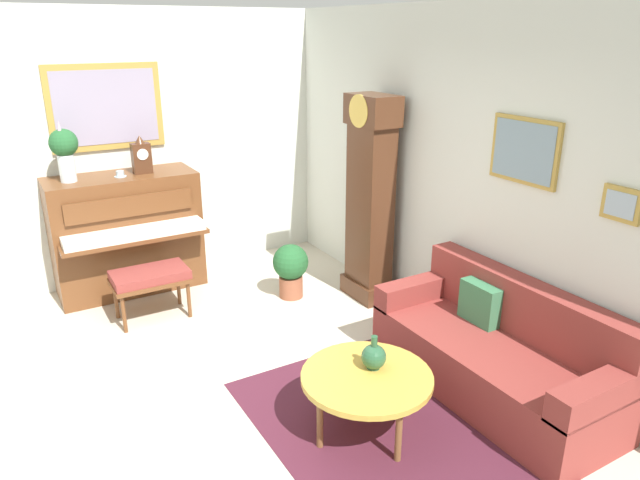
{
  "coord_description": "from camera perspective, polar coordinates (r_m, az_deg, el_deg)",
  "views": [
    {
      "loc": [
        3.62,
        -1.06,
        2.58
      ],
      "look_at": [
        -0.47,
        1.33,
        0.86
      ],
      "focal_mm": 32.72,
      "sensor_mm": 36.0,
      "label": 1
    }
  ],
  "objects": [
    {
      "name": "ground_plane",
      "position": [
        4.6,
        -11.84,
        -15.45
      ],
      "size": [
        6.4,
        6.0,
        0.1
      ],
      "primitive_type": "cube",
      "color": "beige"
    },
    {
      "name": "wall_left",
      "position": [
        6.42,
        -20.45,
        8.2
      ],
      "size": [
        0.13,
        4.9,
        2.8
      ],
      "color": "silver",
      "rests_on": "ground_plane"
    },
    {
      "name": "wall_back",
      "position": [
        5.13,
        13.26,
        6.15
      ],
      "size": [
        5.3,
        0.13,
        2.8
      ],
      "color": "silver",
      "rests_on": "ground_plane"
    },
    {
      "name": "area_rug",
      "position": [
        4.22,
        6.21,
        -17.86
      ],
      "size": [
        2.1,
        1.5,
        0.01
      ],
      "primitive_type": "cube",
      "color": "#4C1E2D",
      "rests_on": "ground_plane"
    },
    {
      "name": "piano",
      "position": [
        6.27,
        -18.35,
        0.64
      ],
      "size": [
        0.87,
        1.44,
        1.22
      ],
      "color": "brown",
      "rests_on": "ground_plane"
    },
    {
      "name": "piano_bench",
      "position": [
        5.64,
        -16.28,
        -3.59
      ],
      "size": [
        0.42,
        0.7,
        0.48
      ],
      "color": "brown",
      "rests_on": "ground_plane"
    },
    {
      "name": "grandfather_clock",
      "position": [
        5.7,
        4.9,
        3.39
      ],
      "size": [
        0.52,
        0.34,
        2.03
      ],
      "color": "#4C2B19",
      "rests_on": "ground_plane"
    },
    {
      "name": "couch",
      "position": [
        4.6,
        16.94,
        -10.55
      ],
      "size": [
        1.9,
        0.8,
        0.84
      ],
      "color": "maroon",
      "rests_on": "ground_plane"
    },
    {
      "name": "coffee_table",
      "position": [
        3.98,
        4.6,
        -13.37
      ],
      "size": [
        0.88,
        0.88,
        0.43
      ],
      "color": "gold",
      "rests_on": "ground_plane"
    },
    {
      "name": "mantel_clock",
      "position": [
        6.12,
        -17.08,
        7.84
      ],
      "size": [
        0.13,
        0.18,
        0.38
      ],
      "color": "#4C2B19",
      "rests_on": "piano"
    },
    {
      "name": "flower_vase",
      "position": [
        5.98,
        -23.74,
        8.17
      ],
      "size": [
        0.26,
        0.26,
        0.58
      ],
      "color": "silver",
      "rests_on": "piano"
    },
    {
      "name": "teacup",
      "position": [
        6.06,
        -18.96,
        6.08
      ],
      "size": [
        0.12,
        0.12,
        0.06
      ],
      "color": "#ADC6D6",
      "rests_on": "piano"
    },
    {
      "name": "green_jug",
      "position": [
        4.0,
        5.28,
        -11.28
      ],
      "size": [
        0.17,
        0.17,
        0.24
      ],
      "color": "#234C33",
      "rests_on": "coffee_table"
    },
    {
      "name": "potted_plant",
      "position": [
        5.88,
        -2.89,
        -2.68
      ],
      "size": [
        0.36,
        0.36,
        0.56
      ],
      "color": "#935138",
      "rests_on": "ground_plane"
    }
  ]
}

